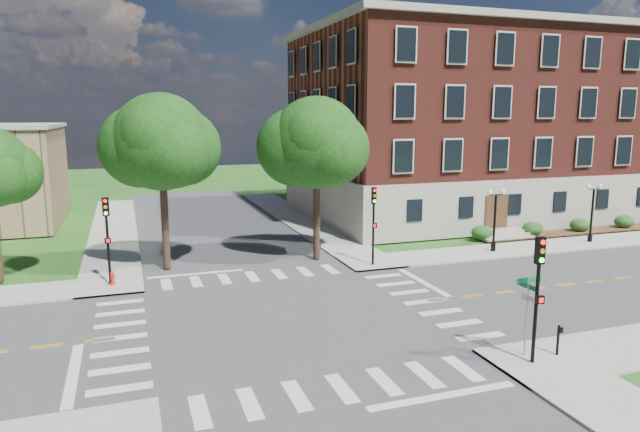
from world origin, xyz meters
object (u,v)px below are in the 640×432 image
object	(u,v)px
traffic_signal_ne	(374,216)
twin_lamp_west	(495,216)
traffic_signal_nw	(107,230)
traffic_signal_se	(538,283)
street_sign_pole	(528,301)
twin_lamp_east	(592,209)
push_button_post	(558,338)
fire_hydrant	(112,278)

from	to	relation	value
traffic_signal_ne	twin_lamp_west	size ratio (longest dim) A/B	1.13
traffic_signal_nw	traffic_signal_ne	bearing A→B (deg)	-2.93
traffic_signal_se	traffic_signal_ne	bearing A→B (deg)	89.60
traffic_signal_ne	twin_lamp_west	distance (m)	9.22
traffic_signal_nw	street_sign_pole	xyz separation A→B (m)	(15.25, -14.93, -0.88)
traffic_signal_nw	twin_lamp_east	size ratio (longest dim) A/B	1.13
twin_lamp_east	push_button_post	distance (m)	22.48
traffic_signal_se	fire_hydrant	world-z (taller)	traffic_signal_se
traffic_signal_ne	street_sign_pole	size ratio (longest dim) A/B	1.55
traffic_signal_se	street_sign_pole	distance (m)	1.09
traffic_signal_nw	twin_lamp_east	distance (m)	32.81
traffic_signal_nw	twin_lamp_west	world-z (taller)	traffic_signal_nw
traffic_signal_ne	street_sign_pole	xyz separation A→B (m)	(0.03, -14.15, -0.88)
push_button_post	fire_hydrant	xyz separation A→B (m)	(-16.37, 15.34, -0.33)
twin_lamp_east	street_sign_pole	xyz separation A→B (m)	(-17.56, -14.95, -0.21)
traffic_signal_nw	twin_lamp_west	bearing A→B (deg)	-0.37
twin_lamp_east	fire_hydrant	bearing A→B (deg)	-179.99
street_sign_pole	fire_hydrant	world-z (taller)	street_sign_pole
traffic_signal_ne	twin_lamp_east	distance (m)	17.62
traffic_signal_ne	twin_lamp_east	size ratio (longest dim) A/B	1.13
twin_lamp_west	push_button_post	xyz separation A→B (m)	(-7.93, -15.17, -1.73)
traffic_signal_se	street_sign_pole	xyz separation A→B (m)	(0.13, 0.64, -0.88)
traffic_signal_se	traffic_signal_ne	xyz separation A→B (m)	(0.10, 14.79, 0.00)
traffic_signal_nw	fire_hydrant	world-z (taller)	traffic_signal_nw
twin_lamp_east	fire_hydrant	distance (m)	32.78
street_sign_pole	fire_hydrant	bearing A→B (deg)	135.41
push_button_post	traffic_signal_se	bearing A→B (deg)	-169.97
twin_lamp_west	fire_hydrant	bearing A→B (deg)	179.60
twin_lamp_west	street_sign_pole	bearing A→B (deg)	-121.77
twin_lamp_west	twin_lamp_east	bearing A→B (deg)	1.19
traffic_signal_se	twin_lamp_west	bearing A→B (deg)	58.94
traffic_signal_se	traffic_signal_nw	distance (m)	21.70
traffic_signal_nw	push_button_post	bearing A→B (deg)	-42.95
push_button_post	traffic_signal_ne	bearing A→B (deg)	94.89
traffic_signal_nw	fire_hydrant	distance (m)	2.72
push_button_post	twin_lamp_west	bearing A→B (deg)	62.40
traffic_signal_ne	traffic_signal_nw	world-z (taller)	same
traffic_signal_ne	street_sign_pole	bearing A→B (deg)	-89.89
traffic_signal_ne	fire_hydrant	xyz separation A→B (m)	(-15.13, 0.79, -2.72)
traffic_signal_se	traffic_signal_ne	world-z (taller)	same
traffic_signal_nw	twin_lamp_west	distance (m)	24.40
traffic_signal_nw	street_sign_pole	world-z (taller)	traffic_signal_nw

